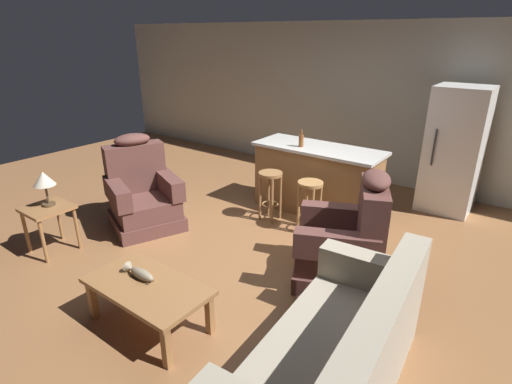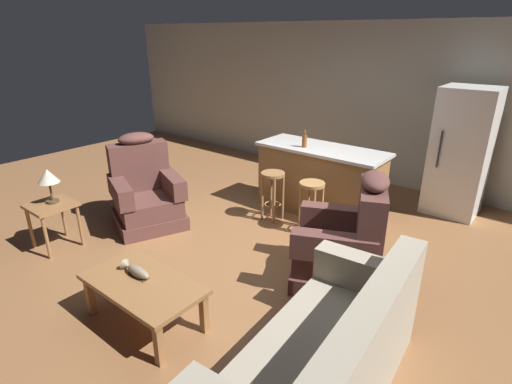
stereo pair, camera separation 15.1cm
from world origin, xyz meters
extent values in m
plane|color=brown|center=(0.00, 0.00, 0.00)|extent=(12.00, 12.00, 0.00)
cube|color=#B2B2A3|center=(0.00, 3.12, 1.30)|extent=(12.00, 0.05, 2.60)
cube|color=olive|center=(0.04, -1.69, 0.40)|extent=(1.10, 0.60, 0.04)
cube|color=olive|center=(-0.45, -1.93, 0.19)|extent=(0.06, 0.06, 0.38)
cube|color=olive|center=(0.53, -1.93, 0.19)|extent=(0.06, 0.06, 0.38)
cube|color=olive|center=(-0.45, -1.45, 0.19)|extent=(0.06, 0.06, 0.38)
cube|color=olive|center=(0.53, -1.45, 0.19)|extent=(0.06, 0.06, 0.38)
cube|color=#4C3823|center=(-0.06, -1.66, 0.43)|extent=(0.22, 0.07, 0.01)
ellipsoid|color=gray|center=(-0.06, -1.66, 0.46)|extent=(0.28, 0.09, 0.09)
cone|color=gray|center=(-0.23, -1.66, 0.46)|extent=(0.06, 0.10, 0.10)
cube|color=#9E937F|center=(1.61, -1.42, 0.10)|extent=(0.99, 1.96, 0.20)
cube|color=#9E937F|center=(1.61, -1.42, 0.31)|extent=(0.99, 1.96, 0.22)
cube|color=#9E937F|center=(1.93, -1.40, 0.68)|extent=(0.35, 1.91, 0.52)
cube|color=#9E937F|center=(1.55, -0.57, 0.56)|extent=(0.85, 0.27, 0.28)
cube|color=brown|center=(-1.54, -0.45, 0.09)|extent=(1.10, 1.10, 0.18)
cube|color=brown|center=(-1.54, -0.45, 0.30)|extent=(1.03, 1.01, 0.24)
cube|color=brown|center=(-1.81, -0.34, 0.74)|extent=(0.51, 0.79, 0.64)
ellipsoid|color=brown|center=(-1.81, -0.34, 1.12)|extent=(0.42, 0.53, 0.16)
cube|color=brown|center=(-1.39, -0.16, 0.55)|extent=(0.81, 0.47, 0.26)
cube|color=brown|center=(-1.65, -0.77, 0.55)|extent=(0.81, 0.47, 0.26)
cube|color=brown|center=(1.01, -0.04, 0.09)|extent=(1.11, 1.11, 0.18)
cube|color=brown|center=(1.01, -0.04, 0.30)|extent=(1.04, 1.02, 0.24)
cube|color=brown|center=(1.29, 0.09, 0.74)|extent=(0.53, 0.79, 0.64)
ellipsoid|color=brown|center=(1.29, 0.09, 1.12)|extent=(0.43, 0.53, 0.16)
cube|color=brown|center=(1.13, -0.34, 0.55)|extent=(0.80, 0.49, 0.26)
cube|color=brown|center=(0.86, 0.26, 0.55)|extent=(0.80, 0.49, 0.26)
cube|color=olive|center=(-1.91, -1.51, 0.54)|extent=(0.48, 0.48, 0.04)
cylinder|color=olive|center=(-2.11, -1.71, 0.26)|extent=(0.04, 0.04, 0.52)
cylinder|color=olive|center=(-1.71, -1.71, 0.26)|extent=(0.04, 0.04, 0.52)
cylinder|color=olive|center=(-2.11, -1.31, 0.26)|extent=(0.04, 0.04, 0.52)
cylinder|color=olive|center=(-1.71, -1.31, 0.26)|extent=(0.04, 0.04, 0.52)
cylinder|color=#4C3823|center=(-1.93, -1.48, 0.58)|extent=(0.14, 0.14, 0.03)
cylinder|color=#4C3823|center=(-1.93, -1.48, 0.70)|extent=(0.02, 0.02, 0.22)
cone|color=#BCB29E|center=(-1.93, -1.48, 0.89)|extent=(0.24, 0.24, 0.16)
cube|color=olive|center=(0.00, 1.35, 0.45)|extent=(1.71, 0.63, 0.91)
cube|color=silver|center=(0.00, 1.35, 0.93)|extent=(1.80, 0.70, 0.04)
cylinder|color=olive|center=(-0.36, 0.72, 0.66)|extent=(0.32, 0.32, 0.04)
torus|color=olive|center=(-0.36, 0.72, 0.22)|extent=(0.23, 0.23, 0.02)
cylinder|color=olive|center=(-0.46, 0.62, 0.32)|extent=(0.04, 0.04, 0.64)
cylinder|color=olive|center=(-0.26, 0.62, 0.32)|extent=(0.04, 0.04, 0.64)
cylinder|color=olive|center=(-0.46, 0.82, 0.32)|extent=(0.04, 0.04, 0.64)
cylinder|color=olive|center=(-0.26, 0.82, 0.32)|extent=(0.04, 0.04, 0.64)
cylinder|color=#A87A47|center=(0.25, 0.72, 0.66)|extent=(0.32, 0.32, 0.04)
torus|color=#A87A47|center=(0.25, 0.72, 0.22)|extent=(0.23, 0.23, 0.02)
cylinder|color=#A87A47|center=(0.15, 0.62, 0.32)|extent=(0.04, 0.04, 0.64)
cylinder|color=#A87A47|center=(0.35, 0.62, 0.32)|extent=(0.04, 0.04, 0.64)
cylinder|color=#A87A47|center=(0.15, 0.82, 0.32)|extent=(0.04, 0.04, 0.64)
cylinder|color=#A87A47|center=(0.35, 0.82, 0.32)|extent=(0.04, 0.04, 0.64)
cube|color=white|center=(1.48, 2.55, 0.88)|extent=(0.70, 0.66, 1.76)
cylinder|color=#333338|center=(1.29, 2.20, 0.97)|extent=(0.02, 0.02, 0.50)
cylinder|color=brown|center=(-0.20, 1.22, 1.03)|extent=(0.07, 0.07, 0.16)
cylinder|color=brown|center=(-0.20, 1.22, 1.15)|extent=(0.03, 0.03, 0.07)
camera|label=1|loc=(2.49, -3.42, 2.40)|focal=28.00mm
camera|label=2|loc=(2.61, -3.33, 2.40)|focal=28.00mm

